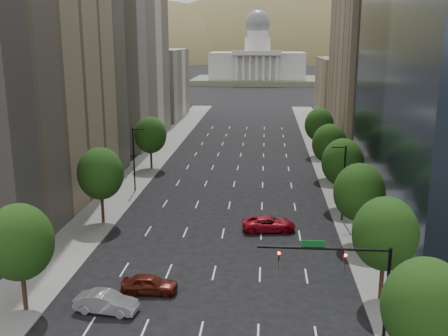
% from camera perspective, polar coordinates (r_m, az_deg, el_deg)
% --- Properties ---
extents(sidewalk_left, '(6.00, 200.00, 0.15)m').
position_cam_1_polar(sidewalk_left, '(69.90, -12.22, -3.61)').
color(sidewalk_left, slate).
rests_on(sidewalk_left, ground).
extents(sidewalk_right, '(6.00, 200.00, 0.15)m').
position_cam_1_polar(sidewalk_right, '(67.92, 13.78, -4.21)').
color(sidewalk_right, slate).
rests_on(sidewalk_right, ground).
extents(midrise_cream_left, '(14.00, 30.00, 35.00)m').
position_cam_1_polar(midrise_cream_left, '(110.78, -11.07, 11.98)').
color(midrise_cream_left, beige).
rests_on(midrise_cream_left, ground).
extents(filler_left, '(14.00, 26.00, 18.00)m').
position_cam_1_polar(filler_left, '(143.29, -7.38, 9.09)').
color(filler_left, beige).
rests_on(filler_left, ground).
extents(parking_tan_right, '(14.00, 30.00, 30.00)m').
position_cam_1_polar(parking_tan_right, '(105.93, 16.03, 10.27)').
color(parking_tan_right, '#8C7759').
rests_on(parking_tan_right, ground).
extents(filler_right, '(14.00, 26.00, 16.00)m').
position_cam_1_polar(filler_right, '(138.88, 13.22, 8.28)').
color(filler_right, '#8C7759').
rests_on(filler_right, ground).
extents(tree_right_0, '(5.20, 5.20, 8.39)m').
position_cam_1_polar(tree_right_0, '(33.97, 21.08, -13.93)').
color(tree_right_0, '#382316').
rests_on(tree_right_0, ground).
extents(tree_right_1, '(5.20, 5.20, 8.75)m').
position_cam_1_polar(tree_right_1, '(43.55, 17.13, -6.85)').
color(tree_right_1, '#382316').
rests_on(tree_right_1, ground).
extents(tree_right_2, '(5.20, 5.20, 8.61)m').
position_cam_1_polar(tree_right_2, '(54.76, 14.49, -2.58)').
color(tree_right_2, '#382316').
rests_on(tree_right_2, ground).
extents(tree_right_3, '(5.20, 5.20, 8.89)m').
position_cam_1_polar(tree_right_3, '(66.15, 12.79, 0.59)').
color(tree_right_3, '#382316').
rests_on(tree_right_3, ground).
extents(tree_right_4, '(5.20, 5.20, 8.46)m').
position_cam_1_polar(tree_right_4, '(79.81, 11.40, 2.60)').
color(tree_right_4, '#382316').
rests_on(tree_right_4, ground).
extents(tree_right_5, '(5.20, 5.20, 8.75)m').
position_cam_1_polar(tree_right_5, '(95.42, 10.31, 4.64)').
color(tree_right_5, '#382316').
rests_on(tree_right_5, ground).
extents(tree_left_0, '(5.20, 5.20, 8.75)m').
position_cam_1_polar(tree_left_0, '(42.91, -21.37, -7.53)').
color(tree_left_0, '#382316').
rests_on(tree_left_0, ground).
extents(tree_left_1, '(5.20, 5.20, 8.97)m').
position_cam_1_polar(tree_left_1, '(60.54, -13.28, -0.59)').
color(tree_left_1, '#382316').
rests_on(tree_left_1, ground).
extents(tree_left_2, '(5.20, 5.20, 8.68)m').
position_cam_1_polar(tree_left_2, '(85.14, -8.01, 3.58)').
color(tree_left_2, '#382316').
rests_on(tree_left_2, ground).
extents(streetlight_rn, '(1.70, 0.20, 9.00)m').
position_cam_1_polar(streetlight_rn, '(61.53, 12.85, -1.41)').
color(streetlight_rn, black).
rests_on(streetlight_rn, ground).
extents(streetlight_ln, '(1.70, 0.20, 9.00)m').
position_cam_1_polar(streetlight_ln, '(72.78, -9.74, 1.09)').
color(streetlight_ln, black).
rests_on(streetlight_ln, ground).
extents(traffic_signal, '(9.12, 0.40, 7.38)m').
position_cam_1_polar(traffic_signal, '(37.66, 13.76, -10.91)').
color(traffic_signal, black).
rests_on(traffic_signal, ground).
extents(capitol, '(60.00, 40.00, 35.20)m').
position_cam_1_polar(capitol, '(253.79, 3.63, 11.12)').
color(capitol, '#596647').
rests_on(capitol, ground).
extents(foothills, '(720.00, 413.00, 263.00)m').
position_cam_1_polar(foothills, '(606.73, 7.48, 8.24)').
color(foothills, brown).
rests_on(foothills, ground).
extents(car_maroon, '(4.75, 2.00, 1.60)m').
position_cam_1_polar(car_maroon, '(45.23, -8.10, -12.38)').
color(car_maroon, '#4F170D').
rests_on(car_maroon, ground).
extents(car_silver, '(5.14, 2.37, 1.63)m').
position_cam_1_polar(car_silver, '(42.96, -12.67, -14.07)').
color(car_silver, '#9FA0A5').
rests_on(car_silver, ground).
extents(car_red_far, '(6.19, 3.49, 1.63)m').
position_cam_1_polar(car_red_far, '(58.45, 4.90, -6.06)').
color(car_red_far, maroon).
rests_on(car_red_far, ground).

